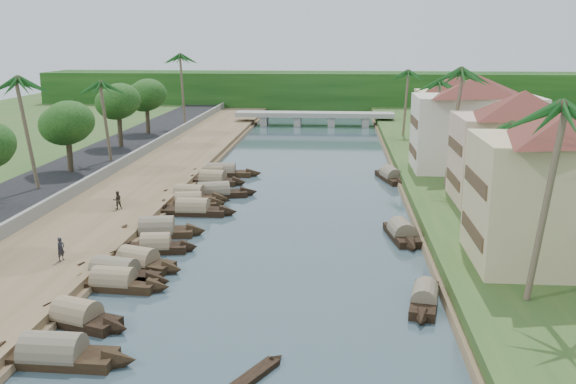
# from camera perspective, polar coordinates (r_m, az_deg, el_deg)

# --- Properties ---
(ground) EXTENTS (220.00, 220.00, 0.00)m
(ground) POSITION_cam_1_polar(r_m,az_deg,el_deg) (44.88, -1.28, -6.23)
(ground) COLOR #374A52
(ground) RESTS_ON ground
(left_bank) EXTENTS (10.00, 180.00, 0.80)m
(left_bank) POSITION_cam_1_polar(r_m,az_deg,el_deg) (66.92, -13.27, 0.39)
(left_bank) COLOR brown
(left_bank) RESTS_ON ground
(right_bank) EXTENTS (16.00, 180.00, 1.20)m
(right_bank) POSITION_cam_1_polar(r_m,az_deg,el_deg) (65.37, 17.38, 0.00)
(right_bank) COLOR #2A4E1F
(right_bank) RESTS_ON ground
(road) EXTENTS (8.00, 180.00, 1.40)m
(road) POSITION_cam_1_polar(r_m,az_deg,el_deg) (69.91, -19.93, 0.74)
(road) COLOR black
(road) RESTS_ON ground
(retaining_wall) EXTENTS (0.40, 180.00, 1.10)m
(retaining_wall) POSITION_cam_1_polar(r_m,az_deg,el_deg) (68.11, -16.68, 1.23)
(retaining_wall) COLOR gray
(retaining_wall) RESTS_ON left_bank
(treeline) EXTENTS (120.00, 14.00, 8.00)m
(treeline) POSITION_cam_1_polar(r_m,az_deg,el_deg) (142.52, 2.83, 8.98)
(treeline) COLOR #11390F
(treeline) RESTS_ON ground
(bridge) EXTENTS (28.00, 4.00, 2.40)m
(bridge) POSITION_cam_1_polar(r_m,az_deg,el_deg) (114.89, 2.37, 6.76)
(bridge) COLOR gray
(bridge) RESTS_ON ground
(building_near) EXTENTS (14.85, 14.85, 10.20)m
(building_near) POSITION_cam_1_polar(r_m,az_deg,el_deg) (43.51, 24.12, 0.68)
(building_near) COLOR tan
(building_near) RESTS_ON right_bank
(building_mid) EXTENTS (14.11, 14.11, 9.70)m
(building_mid) POSITION_cam_1_polar(r_m,az_deg,el_deg) (58.86, 19.96, 3.87)
(building_mid) COLOR beige
(building_mid) RESTS_ON right_bank
(building_far) EXTENTS (15.59, 15.59, 10.20)m
(building_far) POSITION_cam_1_polar(r_m,az_deg,el_deg) (72.07, 16.33, 5.97)
(building_far) COLOR beige
(building_far) RESTS_ON right_bank
(building_distant) EXTENTS (12.62, 12.62, 9.20)m
(building_distant) POSITION_cam_1_polar(r_m,az_deg,el_deg) (91.84, 14.46, 7.27)
(building_distant) COLOR tan
(building_distant) RESTS_ON right_bank
(sampan_0) EXTENTS (8.45, 2.04, 2.22)m
(sampan_0) POSITION_cam_1_polar(r_m,az_deg,el_deg) (33.55, -20.15, -13.44)
(sampan_0) COLOR black
(sampan_0) RESTS_ON ground
(sampan_1) EXTENTS (7.00, 3.69, 2.07)m
(sampan_1) POSITION_cam_1_polar(r_m,az_deg,el_deg) (37.23, -18.24, -10.54)
(sampan_1) COLOR black
(sampan_1) RESTS_ON ground
(sampan_2) EXTENTS (7.51, 2.06, 1.99)m
(sampan_2) POSITION_cam_1_polar(r_m,az_deg,el_deg) (41.55, -15.23, -7.78)
(sampan_2) COLOR black
(sampan_2) RESTS_ON ground
(sampan_3) EXTENTS (8.28, 3.44, 2.19)m
(sampan_3) POSITION_cam_1_polar(r_m,az_deg,el_deg) (43.00, -15.14, -7.03)
(sampan_3) COLOR black
(sampan_3) RESTS_ON ground
(sampan_4) EXTENTS (7.25, 3.82, 2.06)m
(sampan_4) POSITION_cam_1_polar(r_m,az_deg,el_deg) (44.84, -13.17, -6.06)
(sampan_4) COLOR black
(sampan_4) RESTS_ON ground
(sampan_5) EXTENTS (6.39, 2.51, 2.03)m
(sampan_5) POSITION_cam_1_polar(r_m,az_deg,el_deg) (47.75, -11.66, -4.77)
(sampan_5) COLOR black
(sampan_5) RESTS_ON ground
(sampan_6) EXTENTS (8.08, 3.04, 2.34)m
(sampan_6) POSITION_cam_1_polar(r_m,az_deg,el_deg) (51.52, -11.58, -3.40)
(sampan_6) COLOR black
(sampan_6) RESTS_ON ground
(sampan_7) EXTENTS (8.14, 1.94, 2.17)m
(sampan_7) POSITION_cam_1_polar(r_m,az_deg,el_deg) (57.18, -8.45, -1.59)
(sampan_7) COLOR black
(sampan_7) RESTS_ON ground
(sampan_8) EXTENTS (7.34, 3.32, 2.21)m
(sampan_8) POSITION_cam_1_polar(r_m,az_deg,el_deg) (59.43, -8.86, -1.02)
(sampan_8) COLOR black
(sampan_8) RESTS_ON ground
(sampan_9) EXTENTS (9.05, 4.18, 2.25)m
(sampan_9) POSITION_cam_1_polar(r_m,az_deg,el_deg) (63.15, -6.63, -0.09)
(sampan_9) COLOR black
(sampan_9) RESTS_ON ground
(sampan_10) EXTENTS (8.15, 2.76, 2.21)m
(sampan_10) POSITION_cam_1_polar(r_m,az_deg,el_deg) (62.35, -8.75, -0.34)
(sampan_10) COLOR black
(sampan_10) RESTS_ON ground
(sampan_11) EXTENTS (7.77, 2.68, 2.19)m
(sampan_11) POSITION_cam_1_polar(r_m,az_deg,el_deg) (68.91, -6.70, 1.05)
(sampan_11) COLOR black
(sampan_11) RESTS_ON ground
(sampan_12) EXTENTS (9.55, 2.34, 2.24)m
(sampan_12) POSITION_cam_1_polar(r_m,az_deg,el_deg) (72.77, -5.98, 1.74)
(sampan_12) COLOR black
(sampan_12) RESTS_ON ground
(sampan_13) EXTENTS (6.86, 1.76, 1.91)m
(sampan_13) POSITION_cam_1_polar(r_m,az_deg,el_deg) (72.61, -6.64, 1.68)
(sampan_13) COLOR black
(sampan_13) RESTS_ON ground
(sampan_14) EXTENTS (2.59, 7.24, 1.79)m
(sampan_14) POSITION_cam_1_polar(r_m,az_deg,el_deg) (38.72, 12.04, -9.20)
(sampan_14) COLOR black
(sampan_14) RESTS_ON ground
(sampan_15) EXTENTS (2.79, 7.78, 2.07)m
(sampan_15) POSITION_cam_1_polar(r_m,az_deg,el_deg) (50.68, 10.08, -3.62)
(sampan_15) COLOR black
(sampan_15) RESTS_ON ground
(sampan_16) EXTENTS (3.72, 8.83, 2.13)m
(sampan_16) POSITION_cam_1_polar(r_m,az_deg,el_deg) (71.19, 9.15, 1.37)
(sampan_16) COLOR black
(sampan_16) RESTS_ON ground
(canoe_0) EXTENTS (3.10, 4.97, 0.70)m
(canoe_0) POSITION_cam_1_polar(r_m,az_deg,el_deg) (30.39, -3.33, -16.20)
(canoe_0) COLOR black
(canoe_0) RESTS_ON ground
(canoe_1) EXTENTS (4.25, 2.37, 0.70)m
(canoe_1) POSITION_cam_1_polar(r_m,az_deg,el_deg) (41.53, -13.72, -8.15)
(canoe_1) COLOR black
(canoe_1) RESTS_ON ground
(canoe_2) EXTENTS (6.14, 0.90, 0.89)m
(canoe_2) POSITION_cam_1_polar(r_m,az_deg,el_deg) (62.03, -7.92, -0.68)
(canoe_2) COLOR black
(canoe_2) RESTS_ON ground
(palm_0) EXTENTS (3.20, 3.20, 12.20)m
(palm_0) POSITION_cam_1_polar(r_m,az_deg,el_deg) (35.50, 22.15, 6.78)
(palm_0) COLOR brown
(palm_0) RESTS_ON ground
(palm_1) EXTENTS (3.20, 3.20, 9.55)m
(palm_1) POSITION_cam_1_polar(r_m,az_deg,el_deg) (47.87, 18.69, 5.45)
(palm_1) COLOR brown
(palm_1) RESTS_ON ground
(palm_2) EXTENTS (3.20, 3.20, 12.63)m
(palm_2) POSITION_cam_1_polar(r_m,az_deg,el_deg) (62.73, 14.56, 10.20)
(palm_2) COLOR brown
(palm_2) RESTS_ON ground
(palm_3) EXTENTS (3.20, 3.20, 10.36)m
(palm_3) POSITION_cam_1_polar(r_m,az_deg,el_deg) (82.31, 12.86, 9.45)
(palm_3) COLOR brown
(palm_3) RESTS_ON ground
(palm_5) EXTENTS (3.20, 3.20, 11.73)m
(palm_5) POSITION_cam_1_polar(r_m,az_deg,el_deg) (63.47, -22.28, 9.08)
(palm_5) COLOR brown
(palm_5) RESTS_ON ground
(palm_6) EXTENTS (3.20, 3.20, 10.45)m
(palm_6) POSITION_cam_1_polar(r_m,az_deg,el_deg) (75.95, -15.97, 9.17)
(palm_6) COLOR brown
(palm_6) RESTS_ON ground
(palm_7) EXTENTS (3.20, 3.20, 10.83)m
(palm_7) POSITION_cam_1_polar(r_m,az_deg,el_deg) (96.51, 10.46, 10.37)
(palm_7) COLOR brown
(palm_7) RESTS_ON ground
(palm_8) EXTENTS (3.20, 3.20, 12.76)m
(palm_8) POSITION_cam_1_polar(r_m,az_deg,el_deg) (104.47, -9.41, 11.76)
(palm_8) COLOR brown
(palm_8) RESTS_ON ground
(tree_3) EXTENTS (5.22, 5.22, 7.27)m
(tree_3) POSITION_cam_1_polar(r_m,az_deg,el_deg) (71.25, -19.03, 5.74)
(tree_3) COLOR #433826
(tree_3) RESTS_ON ground
(tree_4) EXTENTS (5.20, 5.20, 8.00)m
(tree_4) POSITION_cam_1_polar(r_m,az_deg,el_deg) (86.03, -14.84, 7.72)
(tree_4) COLOR #433826
(tree_4) RESTS_ON ground
(tree_5) EXTENTS (5.38, 5.38, 7.83)m
(tree_5) POSITION_cam_1_polar(r_m,az_deg,el_deg) (97.66, -12.47, 8.35)
(tree_5) COLOR #433826
(tree_5) RESTS_ON ground
(tree_6) EXTENTS (4.39, 4.39, 6.75)m
(tree_6) POSITION_cam_1_polar(r_m,az_deg,el_deg) (76.89, 19.44, 5.93)
(tree_6) COLOR #433826
(tree_6) RESTS_ON ground
(person_near) EXTENTS (0.59, 0.69, 1.59)m
(person_near) POSITION_cam_1_polar(r_m,az_deg,el_deg) (45.09, -19.54, -4.80)
(person_near) COLOR #232229
(person_near) RESTS_ON left_bank
(person_far) EXTENTS (0.96, 0.90, 1.58)m
(person_far) POSITION_cam_1_polar(r_m,az_deg,el_deg) (57.18, -14.93, -0.69)
(person_far) COLOR #373126
(person_far) RESTS_ON left_bank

